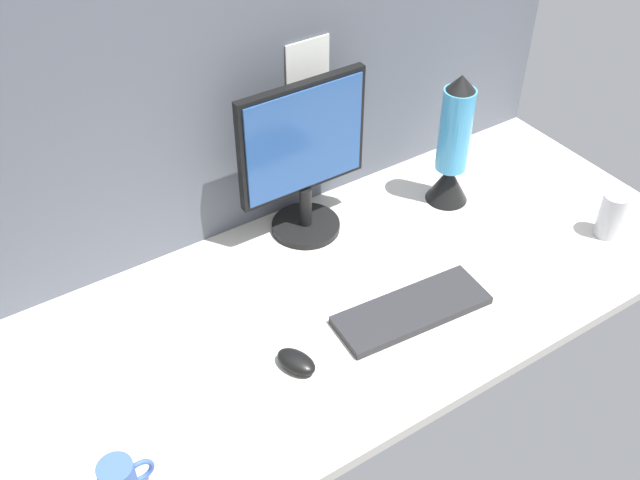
% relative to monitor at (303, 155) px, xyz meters
% --- Properties ---
extents(ground_plane, '(1.80, 0.80, 0.03)m').
position_rel_monitor_xyz_m(ground_plane, '(-0.03, -0.25, -0.24)').
color(ground_plane, beige).
extents(cubicle_wall_back, '(1.80, 0.06, 0.73)m').
position_rel_monitor_xyz_m(cubicle_wall_back, '(-0.03, 0.12, 0.14)').
color(cubicle_wall_back, '#565B66').
rests_on(cubicle_wall_back, ground_plane).
extents(monitor, '(0.35, 0.18, 0.42)m').
position_rel_monitor_xyz_m(monitor, '(0.00, 0.00, 0.00)').
color(monitor, black).
rests_on(monitor, ground_plane).
extents(keyboard, '(0.38, 0.16, 0.02)m').
position_rel_monitor_xyz_m(keyboard, '(0.04, -0.40, -0.22)').
color(keyboard, '#262628').
rests_on(keyboard, ground_plane).
extents(mouse, '(0.08, 0.11, 0.03)m').
position_rel_monitor_xyz_m(mouse, '(-0.27, -0.39, -0.21)').
color(mouse, black).
rests_on(mouse, ground_plane).
extents(mug_steel, '(0.06, 0.06, 0.12)m').
position_rel_monitor_xyz_m(mug_steel, '(0.65, -0.45, -0.17)').
color(mug_steel, '#B2B2B7').
rests_on(mug_steel, ground_plane).
extents(lava_lamp, '(0.12, 0.12, 0.38)m').
position_rel_monitor_xyz_m(lava_lamp, '(0.40, -0.11, -0.07)').
color(lava_lamp, black).
rests_on(lava_lamp, ground_plane).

